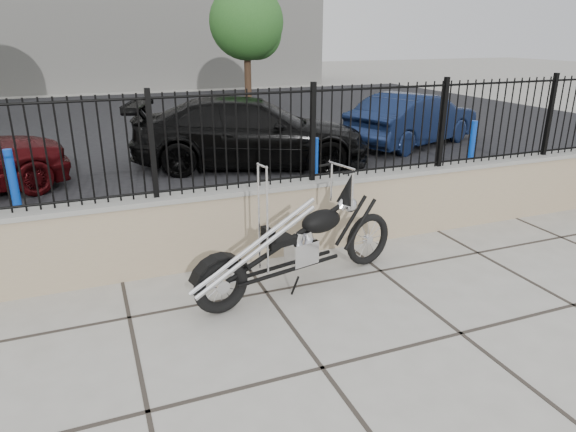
% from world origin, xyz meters
% --- Properties ---
extents(ground_plane, '(90.00, 90.00, 0.00)m').
position_xyz_m(ground_plane, '(0.00, 0.00, 0.00)').
color(ground_plane, '#99968E').
rests_on(ground_plane, ground).
extents(parking_lot, '(30.00, 30.00, 0.00)m').
position_xyz_m(parking_lot, '(0.00, 12.50, 0.00)').
color(parking_lot, black).
rests_on(parking_lot, ground).
extents(retaining_wall, '(14.00, 0.36, 0.96)m').
position_xyz_m(retaining_wall, '(0.00, 2.50, 0.48)').
color(retaining_wall, gray).
rests_on(retaining_wall, ground_plane).
extents(iron_fence, '(14.00, 0.08, 1.20)m').
position_xyz_m(iron_fence, '(0.00, 2.50, 1.56)').
color(iron_fence, black).
rests_on(iron_fence, retaining_wall).
extents(background_building, '(22.00, 6.00, 8.00)m').
position_xyz_m(background_building, '(0.00, 26.50, 4.00)').
color(background_building, beige).
rests_on(background_building, ground_plane).
extents(chopper_motorcycle, '(2.62, 1.04, 1.55)m').
position_xyz_m(chopper_motorcycle, '(0.38, 1.49, 0.77)').
color(chopper_motorcycle, black).
rests_on(chopper_motorcycle, ground_plane).
extents(car_black, '(5.47, 3.52, 1.47)m').
position_xyz_m(car_black, '(1.64, 7.16, 0.74)').
color(car_black, black).
rests_on(car_black, parking_lot).
extents(car_blue, '(4.30, 2.81, 1.34)m').
position_xyz_m(car_blue, '(6.20, 7.71, 0.67)').
color(car_blue, '#101B3B').
rests_on(car_blue, parking_lot).
extents(bollard_a, '(0.17, 0.17, 1.12)m').
position_xyz_m(bollard_a, '(-2.82, 5.21, 0.56)').
color(bollard_a, blue).
rests_on(bollard_a, ground_plane).
extents(bollard_b, '(0.12, 0.12, 0.92)m').
position_xyz_m(bollard_b, '(2.31, 5.26, 0.46)').
color(bollard_b, blue).
rests_on(bollard_b, ground_plane).
extents(bollard_c, '(0.14, 0.14, 1.05)m').
position_xyz_m(bollard_c, '(5.86, 5.09, 0.53)').
color(bollard_c, '#0D2BCA').
rests_on(bollard_c, ground_plane).
extents(tree_right, '(2.76, 2.76, 4.65)m').
position_xyz_m(tree_right, '(4.36, 16.04, 3.26)').
color(tree_right, '#382619').
rests_on(tree_right, ground_plane).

